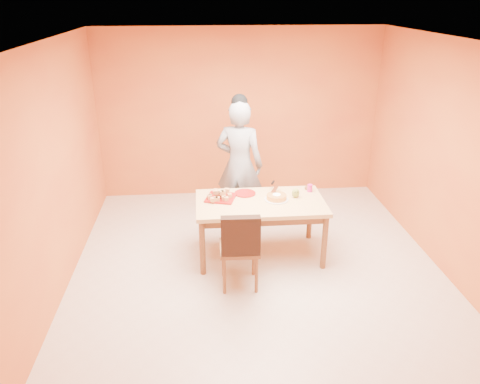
{
  "coord_description": "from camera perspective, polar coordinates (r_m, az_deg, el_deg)",
  "views": [
    {
      "loc": [
        -0.66,
        -4.87,
        3.15
      ],
      "look_at": [
        -0.19,
        0.3,
        0.93
      ],
      "focal_mm": 35.0,
      "sensor_mm": 36.0,
      "label": 1
    }
  ],
  "objects": [
    {
      "name": "pastry_platter",
      "position": [
        5.89,
        -2.35,
        -0.69
      ],
      "size": [
        0.43,
        0.43,
        0.02
      ],
      "primitive_type": "cube",
      "rotation": [
        0.0,
        0.0,
        -0.29
      ],
      "color": "maroon",
      "rests_on": "dining_table"
    },
    {
      "name": "wall_back",
      "position": [
        7.62,
        -0.04,
        9.47
      ],
      "size": [
        4.5,
        0.0,
        4.5
      ],
      "primitive_type": "plane",
      "rotation": [
        1.57,
        0.0,
        0.0
      ],
      "color": "orange",
      "rests_on": "floor"
    },
    {
      "name": "wall_left",
      "position": [
        5.43,
        -21.87,
        2.07
      ],
      "size": [
        0.0,
        5.0,
        5.0
      ],
      "primitive_type": "plane",
      "rotation": [
        1.57,
        0.0,
        1.57
      ],
      "color": "orange",
      "rests_on": "floor"
    },
    {
      "name": "checker_tin",
      "position": [
        6.23,
        8.32,
        0.48
      ],
      "size": [
        0.1,
        0.1,
        0.03
      ],
      "primitive_type": "cylinder",
      "rotation": [
        0.0,
        0.0,
        -0.05
      ],
      "color": "#371F0F",
      "rests_on": "dining_table"
    },
    {
      "name": "wall_right",
      "position": [
        5.95,
        24.45,
        3.41
      ],
      "size": [
        0.0,
        5.0,
        5.0
      ],
      "primitive_type": "plane",
      "rotation": [
        1.57,
        0.0,
        -1.57
      ],
      "color": "orange",
      "rests_on": "floor"
    },
    {
      "name": "ceiling",
      "position": [
        4.94,
        2.67,
        17.89
      ],
      "size": [
        5.0,
        5.0,
        0.0
      ],
      "primitive_type": "plane",
      "rotation": [
        3.14,
        0.0,
        0.0
      ],
      "color": "white",
      "rests_on": "wall_back"
    },
    {
      "name": "person",
      "position": [
        6.58,
        -0.07,
        3.31
      ],
      "size": [
        0.78,
        0.64,
        1.84
      ],
      "primitive_type": "imported",
      "rotation": [
        0.0,
        0.0,
        2.81
      ],
      "color": "gray",
      "rests_on": "floor"
    },
    {
      "name": "sponge_cake",
      "position": [
        5.85,
        4.48,
        -0.6
      ],
      "size": [
        0.25,
        0.25,
        0.06
      ],
      "primitive_type": "cylinder",
      "rotation": [
        0.0,
        0.0,
        0.01
      ],
      "color": "gold",
      "rests_on": "white_cake_plate"
    },
    {
      "name": "dining_table",
      "position": [
        5.86,
        2.49,
        -1.97
      ],
      "size": [
        1.6,
        0.9,
        0.76
      ],
      "color": "tan",
      "rests_on": "floor"
    },
    {
      "name": "pastry_pile",
      "position": [
        5.87,
        -2.36,
        -0.14
      ],
      "size": [
        0.31,
        0.31,
        0.1
      ],
      "primitive_type": null,
      "color": "tan",
      "rests_on": "pastry_platter"
    },
    {
      "name": "egg_ornament",
      "position": [
        5.94,
        6.8,
        -0.12
      ],
      "size": [
        0.11,
        0.09,
        0.12
      ],
      "primitive_type": "ellipsoid",
      "rotation": [
        0.0,
        0.0,
        -0.13
      ],
      "color": "olive",
      "rests_on": "dining_table"
    },
    {
      "name": "red_dinner_plate",
      "position": [
        6.02,
        0.62,
        -0.15
      ],
      "size": [
        0.28,
        0.28,
        0.02
      ],
      "primitive_type": "cylinder",
      "rotation": [
        0.0,
        0.0,
        0.01
      ],
      "color": "maroon",
      "rests_on": "dining_table"
    },
    {
      "name": "cake_server",
      "position": [
        6.0,
        4.31,
        0.4
      ],
      "size": [
        0.15,
        0.27,
        0.01
      ],
      "primitive_type": "cube",
      "rotation": [
        0.0,
        0.0,
        -0.4
      ],
      "color": "white",
      "rests_on": "sponge_cake"
    },
    {
      "name": "dining_chair",
      "position": [
        5.31,
        -0.04,
        -6.7
      ],
      "size": [
        0.46,
        0.53,
        0.98
      ],
      "rotation": [
        0.0,
        0.0,
        -0.03
      ],
      "color": "brown",
      "rests_on": "floor"
    },
    {
      "name": "magenta_glass",
      "position": [
        6.15,
        8.51,
        0.48
      ],
      "size": [
        0.09,
        0.09,
        0.1
      ],
      "primitive_type": "cylinder",
      "rotation": [
        0.0,
        0.0,
        -0.38
      ],
      "color": "#C21D74",
      "rests_on": "dining_table"
    },
    {
      "name": "white_cake_plate",
      "position": [
        5.87,
        4.47,
        -0.9
      ],
      "size": [
        0.32,
        0.32,
        0.01
      ],
      "primitive_type": "cylinder",
      "rotation": [
        0.0,
        0.0,
        0.04
      ],
      "color": "silver",
      "rests_on": "dining_table"
    },
    {
      "name": "floor",
      "position": [
        5.84,
        2.18,
        -9.53
      ],
      "size": [
        5.0,
        5.0,
        0.0
      ],
      "primitive_type": "plane",
      "color": "beige",
      "rests_on": "ground"
    }
  ]
}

